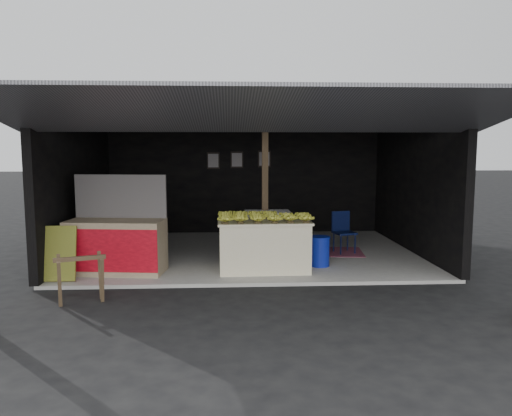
{
  "coord_description": "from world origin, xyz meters",
  "views": [
    {
      "loc": [
        -0.41,
        -7.85,
        2.25
      ],
      "look_at": [
        0.1,
        1.53,
        1.1
      ],
      "focal_mm": 35.0,
      "sensor_mm": 36.0,
      "label": 1
    }
  ],
  "objects": [
    {
      "name": "water_barrel",
      "position": [
        1.26,
        1.13,
        0.32
      ],
      "size": [
        0.36,
        0.36,
        0.52
      ],
      "primitive_type": "cylinder",
      "color": "#0D1C91",
      "rests_on": "concrete_slab"
    },
    {
      "name": "banana_table",
      "position": [
        0.21,
        0.9,
        0.51
      ],
      "size": [
        1.65,
        1.03,
        0.9
      ],
      "rotation": [
        0.0,
        0.0,
        0.02
      ],
      "color": "silver",
      "rests_on": "concrete_slab"
    },
    {
      "name": "concrete_slab",
      "position": [
        0.0,
        2.5,
        0.03
      ],
      "size": [
        7.0,
        5.0,
        0.06
      ],
      "primitive_type": "cube",
      "color": "gray",
      "rests_on": "ground"
    },
    {
      "name": "magenta_rug",
      "position": [
        1.63,
        2.35,
        0.07
      ],
      "size": [
        1.6,
        1.16,
        0.01
      ],
      "primitive_type": "cube",
      "rotation": [
        0.0,
        0.0,
        -0.11
      ],
      "color": "maroon",
      "rests_on": "concrete_slab"
    },
    {
      "name": "plastic_chair",
      "position": [
        1.96,
        2.31,
        0.56
      ],
      "size": [
        0.49,
        0.49,
        0.86
      ],
      "rotation": [
        0.0,
        0.0,
        0.25
      ],
      "color": "#091033",
      "rests_on": "concrete_slab"
    },
    {
      "name": "shophouse",
      "position": [
        0.0,
        2.82,
        2.1
      ],
      "size": [
        7.4,
        7.29,
        3.02
      ],
      "color": "black",
      "rests_on": "ground"
    },
    {
      "name": "ground",
      "position": [
        0.0,
        0.0,
        0.0
      ],
      "size": [
        80.0,
        80.0,
        0.0
      ],
      "primitive_type": "plane",
      "color": "black",
      "rests_on": "ground"
    },
    {
      "name": "green_signboard",
      "position": [
        -3.23,
        0.34,
        0.51
      ],
      "size": [
        0.61,
        0.24,
        0.9
      ],
      "primitive_type": "cube",
      "rotation": [
        -0.23,
        0.0,
        0.0
      ],
      "color": "black",
      "rests_on": "concrete_slab"
    },
    {
      "name": "picture_frames",
      "position": [
        -0.17,
        4.89,
        1.93
      ],
      "size": [
        1.62,
        0.04,
        0.46
      ],
      "color": "black",
      "rests_on": "shophouse"
    },
    {
      "name": "white_crate",
      "position": [
        0.34,
        1.68,
        0.54
      ],
      "size": [
        0.87,
        0.61,
        0.96
      ],
      "rotation": [
        0.0,
        0.0,
        0.02
      ],
      "color": "white",
      "rests_on": "concrete_slab"
    },
    {
      "name": "banana_pile",
      "position": [
        0.21,
        0.9,
        1.05
      ],
      "size": [
        1.53,
        0.93,
        0.18
      ],
      "primitive_type": null,
      "rotation": [
        0.0,
        0.0,
        0.02
      ],
      "color": "gold",
      "rests_on": "banana_table"
    },
    {
      "name": "neighbor_stall",
      "position": [
        -2.38,
        0.84,
        0.57
      ],
      "size": [
        1.73,
        0.94,
        1.7
      ],
      "rotation": [
        0.0,
        0.0,
        -0.12
      ],
      "color": "#998466",
      "rests_on": "concrete_slab"
    },
    {
      "name": "sawhorse",
      "position": [
        -2.55,
        -0.72,
        0.44
      ],
      "size": [
        0.78,
        0.77,
        0.69
      ],
      "rotation": [
        0.0,
        0.0,
        0.33
      ],
      "color": "brown",
      "rests_on": "ground"
    }
  ]
}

